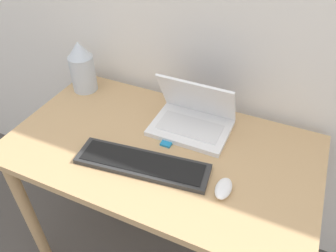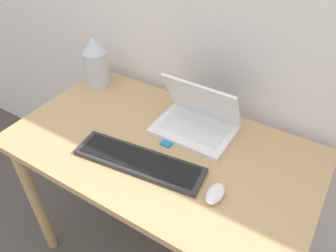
{
  "view_description": "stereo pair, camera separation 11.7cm",
  "coord_description": "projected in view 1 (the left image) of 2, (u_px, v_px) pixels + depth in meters",
  "views": [
    {
      "loc": [
        0.4,
        -0.48,
        1.63
      ],
      "look_at": [
        0.03,
        0.34,
        0.88
      ],
      "focal_mm": 35.0,
      "sensor_mm": 36.0,
      "label": 1
    },
    {
      "loc": [
        0.5,
        -0.43,
        1.63
      ],
      "look_at": [
        0.03,
        0.34,
        0.88
      ],
      "focal_mm": 35.0,
      "sensor_mm": 36.0,
      "label": 2
    }
  ],
  "objects": [
    {
      "name": "desk",
      "position": [
        161.0,
        166.0,
        1.31
      ],
      "size": [
        1.17,
        0.66,
        0.78
      ],
      "color": "tan",
      "rests_on": "ground_plane"
    },
    {
      "name": "laptop",
      "position": [
        193.0,
        117.0,
        1.3
      ],
      "size": [
        0.31,
        0.22,
        0.22
      ],
      "color": "white",
      "rests_on": "desk"
    },
    {
      "name": "mouse",
      "position": [
        223.0,
        188.0,
        1.06
      ],
      "size": [
        0.05,
        0.09,
        0.03
      ],
      "color": "white",
      "rests_on": "desk"
    },
    {
      "name": "keyboard",
      "position": [
        142.0,
        164.0,
        1.16
      ],
      "size": [
        0.49,
        0.19,
        0.02
      ],
      "color": "#2D2D2D",
      "rests_on": "desk"
    },
    {
      "name": "vase",
      "position": [
        82.0,
        67.0,
        1.47
      ],
      "size": [
        0.11,
        0.11,
        0.24
      ],
      "color": "silver",
      "rests_on": "desk"
    },
    {
      "name": "mp3_player",
      "position": [
        167.0,
        142.0,
        1.25
      ],
      "size": [
        0.04,
        0.06,
        0.01
      ],
      "color": "#1E7FB7",
      "rests_on": "desk"
    }
  ]
}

